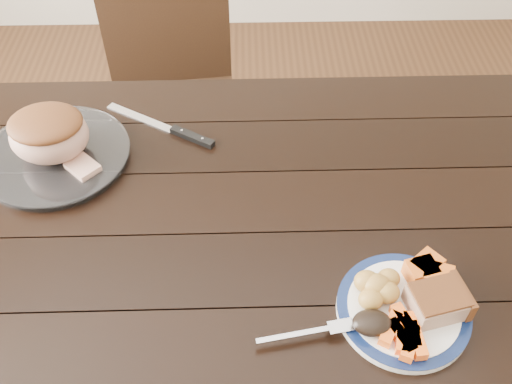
{
  "coord_description": "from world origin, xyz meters",
  "views": [
    {
      "loc": [
        0.06,
        -0.84,
        1.69
      ],
      "look_at": [
        0.08,
        -0.02,
        0.8
      ],
      "focal_mm": 40.0,
      "sensor_mm": 36.0,
      "label": 1
    }
  ],
  "objects_px": {
    "dinner_plate": "(403,310)",
    "roast_joint": "(49,135)",
    "serving_platter": "(57,157)",
    "carving_knife": "(179,132)",
    "fork": "(312,332)",
    "dining_table": "(221,228)",
    "pork_slice": "(437,302)",
    "chair_far": "(172,84)"
  },
  "relations": [
    {
      "from": "dinner_plate",
      "to": "roast_joint",
      "type": "bearing_deg",
      "value": 149.62
    },
    {
      "from": "serving_platter",
      "to": "carving_knife",
      "type": "height_order",
      "value": "serving_platter"
    },
    {
      "from": "fork",
      "to": "carving_knife",
      "type": "bearing_deg",
      "value": 106.37
    },
    {
      "from": "dining_table",
      "to": "dinner_plate",
      "type": "distance_m",
      "value": 0.46
    },
    {
      "from": "fork",
      "to": "carving_knife",
      "type": "distance_m",
      "value": 0.63
    },
    {
      "from": "pork_slice",
      "to": "carving_knife",
      "type": "relative_size",
      "value": 0.35
    },
    {
      "from": "dining_table",
      "to": "roast_joint",
      "type": "xyz_separation_m",
      "value": [
        -0.39,
        0.14,
        0.17
      ]
    },
    {
      "from": "dining_table",
      "to": "fork",
      "type": "xyz_separation_m",
      "value": [
        0.17,
        -0.33,
        0.11
      ]
    },
    {
      "from": "chair_far",
      "to": "carving_knife",
      "type": "bearing_deg",
      "value": 92.58
    },
    {
      "from": "chair_far",
      "to": "serving_platter",
      "type": "height_order",
      "value": "chair_far"
    },
    {
      "from": "dining_table",
      "to": "serving_platter",
      "type": "distance_m",
      "value": 0.42
    },
    {
      "from": "dining_table",
      "to": "dinner_plate",
      "type": "xyz_separation_m",
      "value": [
        0.35,
        -0.29,
        0.1
      ]
    },
    {
      "from": "serving_platter",
      "to": "dining_table",
      "type": "bearing_deg",
      "value": -20.35
    },
    {
      "from": "chair_far",
      "to": "dinner_plate",
      "type": "relative_size",
      "value": 3.76
    },
    {
      "from": "dining_table",
      "to": "pork_slice",
      "type": "height_order",
      "value": "pork_slice"
    },
    {
      "from": "carving_knife",
      "to": "fork",
      "type": "bearing_deg",
      "value": -32.44
    },
    {
      "from": "dining_table",
      "to": "dinner_plate",
      "type": "relative_size",
      "value": 6.48
    },
    {
      "from": "dining_table",
      "to": "dinner_plate",
      "type": "bearing_deg",
      "value": -39.52
    },
    {
      "from": "pork_slice",
      "to": "fork",
      "type": "distance_m",
      "value": 0.23
    },
    {
      "from": "dining_table",
      "to": "pork_slice",
      "type": "bearing_deg",
      "value": -35.89
    },
    {
      "from": "fork",
      "to": "roast_joint",
      "type": "bearing_deg",
      "value": 129.55
    },
    {
      "from": "dinner_plate",
      "to": "carving_knife",
      "type": "distance_m",
      "value": 0.68
    },
    {
      "from": "chair_far",
      "to": "fork",
      "type": "height_order",
      "value": "chair_far"
    },
    {
      "from": "chair_far",
      "to": "carving_knife",
      "type": "distance_m",
      "value": 0.57
    },
    {
      "from": "serving_platter",
      "to": "pork_slice",
      "type": "bearing_deg",
      "value": -28.86
    },
    {
      "from": "dining_table",
      "to": "pork_slice",
      "type": "xyz_separation_m",
      "value": [
        0.4,
        -0.29,
        0.13
      ]
    },
    {
      "from": "pork_slice",
      "to": "roast_joint",
      "type": "relative_size",
      "value": 0.56
    },
    {
      "from": "serving_platter",
      "to": "pork_slice",
      "type": "xyz_separation_m",
      "value": [
        0.79,
        -0.43,
        0.03
      ]
    },
    {
      "from": "carving_knife",
      "to": "pork_slice",
      "type": "bearing_deg",
      "value": -14.42
    },
    {
      "from": "pork_slice",
      "to": "roast_joint",
      "type": "xyz_separation_m",
      "value": [
        -0.79,
        0.43,
        0.03
      ]
    },
    {
      "from": "chair_far",
      "to": "pork_slice",
      "type": "distance_m",
      "value": 1.22
    },
    {
      "from": "chair_far",
      "to": "carving_knife",
      "type": "relative_size",
      "value": 3.27
    },
    {
      "from": "serving_platter",
      "to": "fork",
      "type": "bearing_deg",
      "value": -40.47
    },
    {
      "from": "roast_joint",
      "to": "pork_slice",
      "type": "bearing_deg",
      "value": -28.86
    },
    {
      "from": "chair_far",
      "to": "pork_slice",
      "type": "bearing_deg",
      "value": 113.28
    },
    {
      "from": "dinner_plate",
      "to": "roast_joint",
      "type": "distance_m",
      "value": 0.85
    },
    {
      "from": "serving_platter",
      "to": "carving_knife",
      "type": "distance_m",
      "value": 0.29
    },
    {
      "from": "roast_joint",
      "to": "dining_table",
      "type": "bearing_deg",
      "value": -20.35
    },
    {
      "from": "fork",
      "to": "carving_knife",
      "type": "relative_size",
      "value": 0.63
    },
    {
      "from": "chair_far",
      "to": "serving_platter",
      "type": "bearing_deg",
      "value": 64.96
    },
    {
      "from": "fork",
      "to": "carving_knife",
      "type": "xyz_separation_m",
      "value": [
        -0.28,
        0.56,
        -0.01
      ]
    },
    {
      "from": "roast_joint",
      "to": "serving_platter",
      "type": "bearing_deg",
      "value": 0.0
    }
  ]
}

